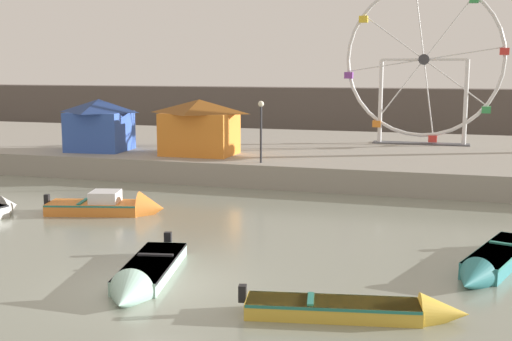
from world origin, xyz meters
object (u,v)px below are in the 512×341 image
object	(u,v)px
motorboat_seafoam	(142,278)
ferris_wheel_white_frame	(424,63)
carnival_booth_orange_canopy	(200,126)
carnival_booth_blue_tent	(99,124)
motorboat_teal_painted	(491,263)
promenade_lamp_near	(261,122)
motorboat_mustard_yellow	(369,310)
motorboat_orange_hull	(116,206)

from	to	relation	value
motorboat_seafoam	ferris_wheel_white_frame	distance (m)	29.66
carnival_booth_orange_canopy	carnival_booth_blue_tent	xyz separation A→B (m)	(-6.66, 0.04, -0.04)
ferris_wheel_white_frame	motorboat_seafoam	bearing A→B (deg)	-102.87
motorboat_teal_painted	ferris_wheel_white_frame	distance (m)	24.89
carnival_booth_blue_tent	promenade_lamp_near	size ratio (longest dim) A/B	1.21
motorboat_seafoam	promenade_lamp_near	bearing A→B (deg)	173.02
motorboat_teal_painted	motorboat_mustard_yellow	bearing A→B (deg)	-14.00
motorboat_orange_hull	promenade_lamp_near	xyz separation A→B (m)	(4.17, 8.38, 3.18)
motorboat_orange_hull	promenade_lamp_near	distance (m)	9.88
motorboat_orange_hull	carnival_booth_blue_tent	xyz separation A→B (m)	(-6.89, 10.54, 2.61)
carnival_booth_blue_tent	promenade_lamp_near	world-z (taller)	promenade_lamp_near
motorboat_teal_painted	carnival_booth_blue_tent	size ratio (longest dim) A/B	1.51
promenade_lamp_near	carnival_booth_orange_canopy	bearing A→B (deg)	154.24
motorboat_seafoam	promenade_lamp_near	xyz separation A→B (m)	(-1.33, 16.69, 3.27)
motorboat_seafoam	promenade_lamp_near	size ratio (longest dim) A/B	1.73
motorboat_seafoam	motorboat_orange_hull	bearing A→B (deg)	-158.07
motorboat_orange_hull	motorboat_mustard_yellow	world-z (taller)	motorboat_orange_hull
ferris_wheel_white_frame	motorboat_mustard_yellow	bearing A→B (deg)	-89.45
motorboat_orange_hull	motorboat_mustard_yellow	bearing A→B (deg)	-50.68
motorboat_teal_painted	carnival_booth_orange_canopy	bearing A→B (deg)	-114.62
motorboat_seafoam	carnival_booth_orange_canopy	size ratio (longest dim) A/B	1.28
promenade_lamp_near	motorboat_seafoam	bearing A→B (deg)	-85.44
motorboat_seafoam	carnival_booth_orange_canopy	xyz separation A→B (m)	(-5.73, 18.82, 2.74)
carnival_booth_orange_canopy	carnival_booth_blue_tent	bearing A→B (deg)	179.88
motorboat_orange_hull	carnival_booth_blue_tent	distance (m)	12.86
motorboat_orange_hull	motorboat_mustard_yellow	size ratio (longest dim) A/B	0.91
motorboat_mustard_yellow	ferris_wheel_white_frame	distance (m)	29.57
motorboat_teal_painted	promenade_lamp_near	distance (m)	16.94
carnival_booth_orange_canopy	promenade_lamp_near	xyz separation A→B (m)	(4.40, -2.12, 0.54)
motorboat_mustard_yellow	carnival_booth_blue_tent	world-z (taller)	carnival_booth_blue_tent
motorboat_seafoam	carnival_booth_blue_tent	bearing A→B (deg)	-158.24
motorboat_teal_painted	carnival_booth_blue_tent	xyz separation A→B (m)	(-22.27, 14.44, 2.65)
ferris_wheel_white_frame	carnival_booth_orange_canopy	xyz separation A→B (m)	(-12.18, -9.41, -3.71)
ferris_wheel_white_frame	promenade_lamp_near	size ratio (longest dim) A/B	3.23
motorboat_orange_hull	promenade_lamp_near	world-z (taller)	promenade_lamp_near
ferris_wheel_white_frame	carnival_booth_orange_canopy	size ratio (longest dim) A/B	2.40
motorboat_orange_hull	motorboat_mustard_yellow	xyz separation A→B (m)	(12.22, -8.95, -0.09)
carnival_booth_orange_canopy	motorboat_seafoam	bearing A→B (deg)	-72.84
ferris_wheel_white_frame	carnival_booth_blue_tent	xyz separation A→B (m)	(-18.84, -9.37, -3.75)
carnival_booth_orange_canopy	motorboat_mustard_yellow	bearing A→B (deg)	-57.14
motorboat_seafoam	carnival_booth_blue_tent	distance (m)	22.72
motorboat_orange_hull	carnival_booth_orange_canopy	distance (m)	10.83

